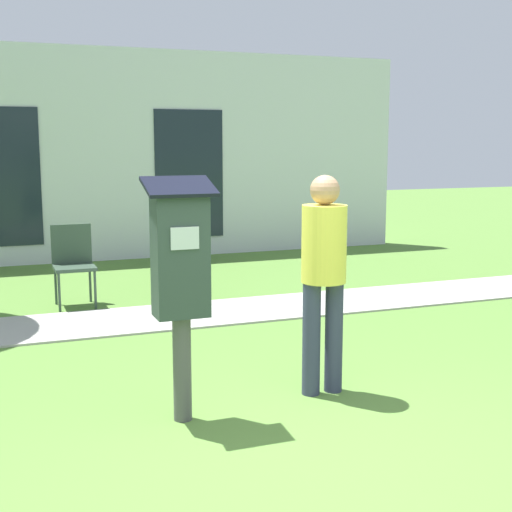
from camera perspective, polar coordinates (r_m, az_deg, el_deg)
ground_plane at (r=4.12m, az=5.34°, el=-16.94°), size 40.00×40.00×0.00m
sidewalk at (r=7.47m, az=-7.55°, el=-4.88°), size 12.00×1.10×0.02m
building_facade at (r=11.15m, az=-12.57°, el=7.84°), size 10.00×0.26×3.20m
parking_meter at (r=4.55m, az=-6.06°, el=-0.92°), size 0.44×0.31×1.59m
person_standing at (r=5.07m, az=5.44°, el=-0.88°), size 0.32×0.32×1.58m
outdoor_chair_left at (r=8.15m, az=-14.43°, el=-0.18°), size 0.44×0.44×0.90m
outdoor_chair_middle at (r=8.59m, az=-6.60°, el=0.51°), size 0.44×0.44×0.90m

